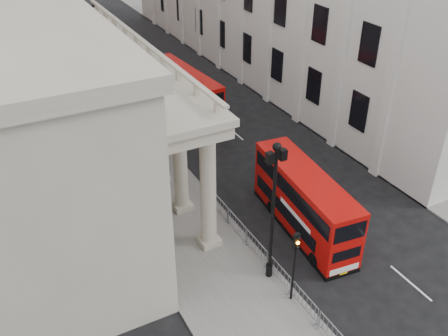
# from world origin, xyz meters

# --- Properties ---
(ground) EXTENTS (260.00, 260.00, 0.00)m
(ground) POSITION_xyz_m (0.00, 0.00, 0.00)
(ground) COLOR black
(ground) RESTS_ON ground
(sidewalk_west) EXTENTS (6.00, 140.00, 0.12)m
(sidewalk_west) POSITION_xyz_m (-3.00, 30.00, 0.06)
(sidewalk_west) COLOR slate
(sidewalk_west) RESTS_ON ground
(sidewalk_east) EXTENTS (3.00, 140.00, 0.12)m
(sidewalk_east) POSITION_xyz_m (13.50, 30.00, 0.06)
(sidewalk_east) COLOR slate
(sidewalk_east) RESTS_ON ground
(kerb) EXTENTS (0.20, 140.00, 0.14)m
(kerb) POSITION_xyz_m (-0.05, 30.00, 0.07)
(kerb) COLOR slate
(kerb) RESTS_ON ground
(portico_building) EXTENTS (9.00, 28.00, 12.00)m
(portico_building) POSITION_xyz_m (-10.50, 18.00, 6.00)
(portico_building) COLOR #A29A88
(portico_building) RESTS_ON ground
(lamp_post_south) EXTENTS (1.05, 0.44, 8.32)m
(lamp_post_south) POSITION_xyz_m (-0.60, 4.00, 4.91)
(lamp_post_south) COLOR black
(lamp_post_south) RESTS_ON sidewalk_west
(lamp_post_mid) EXTENTS (1.05, 0.44, 8.32)m
(lamp_post_mid) POSITION_xyz_m (-0.60, 20.00, 4.91)
(lamp_post_mid) COLOR black
(lamp_post_mid) RESTS_ON sidewalk_west
(lamp_post_north) EXTENTS (1.05, 0.44, 8.32)m
(lamp_post_north) POSITION_xyz_m (-0.60, 36.00, 4.91)
(lamp_post_north) COLOR black
(lamp_post_north) RESTS_ON sidewalk_west
(traffic_light) EXTENTS (0.28, 0.33, 4.30)m
(traffic_light) POSITION_xyz_m (-0.50, 1.98, 3.11)
(traffic_light) COLOR black
(traffic_light) RESTS_ON sidewalk_west
(crowd_barriers) EXTENTS (0.50, 18.75, 1.10)m
(crowd_barriers) POSITION_xyz_m (-0.35, 2.23, 0.67)
(crowd_barriers) COLOR gray
(crowd_barriers) RESTS_ON sidewalk_west
(bus_near) EXTENTS (3.16, 9.47, 4.01)m
(bus_near) POSITION_xyz_m (3.48, 6.67, 2.10)
(bus_near) COLOR #B80B08
(bus_near) RESTS_ON ground
(bus_far) EXTENTS (3.11, 10.08, 4.29)m
(bus_far) POSITION_xyz_m (3.58, 24.84, 2.24)
(bus_far) COLOR #B90B08
(bus_far) RESTS_ON ground
(pedestrian_a) EXTENTS (0.65, 0.52, 1.56)m
(pedestrian_a) POSITION_xyz_m (-2.46, 15.23, 0.90)
(pedestrian_a) COLOR black
(pedestrian_a) RESTS_ON sidewalk_west
(pedestrian_b) EXTENTS (0.84, 0.69, 1.59)m
(pedestrian_b) POSITION_xyz_m (-3.47, 16.27, 0.92)
(pedestrian_b) COLOR black
(pedestrian_b) RESTS_ON sidewalk_west
(pedestrian_c) EXTENTS (1.09, 0.88, 1.93)m
(pedestrian_c) POSITION_xyz_m (-1.65, 17.58, 1.08)
(pedestrian_c) COLOR black
(pedestrian_c) RESTS_ON sidewalk_west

